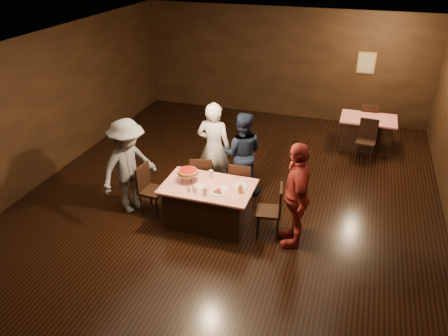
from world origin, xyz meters
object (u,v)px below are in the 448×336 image
(back_table, at_px, (366,133))
(chair_end_right, at_px, (269,210))
(chair_far_right, at_px, (241,183))
(diner_white_jacket, at_px, (214,148))
(glass_amber, at_px, (240,189))
(glass_front_left, at_px, (205,191))
(main_table, at_px, (209,204))
(chair_far_left, at_px, (202,177))
(diner_grey_knit, at_px, (129,167))
(diner_navy_hoodie, at_px, (242,153))
(glass_back, at_px, (211,174))
(chair_back_near, at_px, (366,141))
(chair_back_far, at_px, (368,121))
(chair_end_left, at_px, (153,190))
(diner_red_shirt, at_px, (296,195))
(plate_empty, at_px, (241,186))
(pizza_stand, at_px, (188,172))

(back_table, distance_m, chair_end_right, 4.46)
(chair_far_right, distance_m, diner_white_jacket, 0.91)
(back_table, xyz_separation_m, glass_amber, (-1.99, -4.25, 0.46))
(chair_far_right, bearing_deg, glass_front_left, 68.50)
(main_table, relative_size, diner_white_jacket, 0.85)
(chair_far_left, relative_size, chair_far_right, 1.00)
(diner_grey_knit, bearing_deg, diner_navy_hoodie, -31.26)
(diner_white_jacket, relative_size, glass_back, 13.50)
(chair_back_near, relative_size, glass_back, 6.79)
(back_table, xyz_separation_m, chair_far_right, (-2.19, -3.45, 0.09))
(chair_back_far, height_order, diner_white_jacket, diner_white_jacket)
(chair_end_left, distance_m, diner_red_shirt, 2.69)
(chair_back_far, distance_m, diner_white_jacket, 4.69)
(chair_far_left, xyz_separation_m, chair_end_right, (1.50, -0.75, 0.00))
(chair_end_left, xyz_separation_m, glass_front_left, (1.15, -0.30, 0.37))
(chair_far_right, distance_m, chair_back_near, 3.52)
(main_table, relative_size, diner_red_shirt, 0.86)
(chair_back_far, relative_size, diner_navy_hoodie, 0.56)
(chair_back_near, xyz_separation_m, glass_back, (-2.64, -3.20, 0.37))
(chair_far_left, relative_size, chair_back_near, 1.00)
(chair_far_right, xyz_separation_m, chair_end_right, (0.70, -0.75, 0.00))
(diner_grey_knit, distance_m, plate_empty, 2.09)
(pizza_stand, relative_size, glass_back, 2.71)
(chair_end_left, xyz_separation_m, diner_grey_knit, (-0.43, -0.04, 0.44))
(plate_empty, height_order, glass_amber, glass_amber)
(chair_end_right, bearing_deg, chair_far_left, -126.33)
(back_table, relative_size, chair_back_near, 1.37)
(glass_back, bearing_deg, back_table, 55.91)
(chair_far_left, height_order, pizza_stand, pizza_stand)
(diner_white_jacket, distance_m, glass_amber, 1.47)
(chair_back_near, bearing_deg, diner_navy_hoodie, -130.97)
(diner_grey_knit, bearing_deg, diner_red_shirt, -67.97)
(chair_end_left, bearing_deg, chair_back_far, -32.26)
(main_table, xyz_separation_m, diner_navy_hoodie, (0.26, 1.25, 0.47))
(diner_navy_hoodie, xyz_separation_m, diner_grey_knit, (-1.79, -1.28, 0.06))
(glass_back, bearing_deg, main_table, -80.54)
(chair_end_left, bearing_deg, diner_white_jacket, -30.86)
(diner_white_jacket, bearing_deg, chair_back_near, -140.26)
(diner_red_shirt, xyz_separation_m, plate_empty, (-1.00, 0.24, -0.15))
(chair_back_near, distance_m, diner_navy_hoodie, 3.26)
(chair_far_left, xyz_separation_m, diner_red_shirt, (1.95, -0.84, 0.45))
(chair_end_left, bearing_deg, pizza_stand, -80.63)
(chair_end_left, distance_m, diner_grey_knit, 0.62)
(glass_amber, distance_m, glass_back, 0.74)
(chair_back_far, bearing_deg, glass_front_left, 61.24)
(main_table, bearing_deg, chair_end_left, 180.00)
(chair_back_far, bearing_deg, chair_end_right, 70.47)
(chair_back_near, relative_size, diner_white_jacket, 0.50)
(chair_back_far, xyz_separation_m, diner_red_shirt, (-1.04, -4.89, 0.45))
(diner_navy_hoodie, xyz_separation_m, pizza_stand, (-0.66, -1.20, 0.10))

